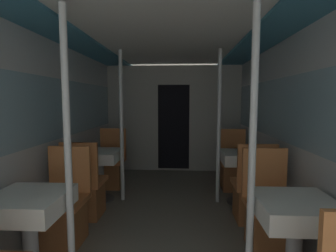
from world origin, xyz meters
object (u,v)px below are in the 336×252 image
object	(u,v)px
chair_left_near_1	(86,194)
chair_left_far_1	(111,169)
dining_table_right_1	(242,162)
support_pole_right_1	(219,127)
chair_left_far_0	(64,215)
dining_table_right_0	(296,217)
chair_right_far_1	(233,171)
dining_table_left_1	(100,160)
support_pole_left_1	(122,127)
chair_right_near_1	(252,197)
dining_table_left_0	(29,211)
support_pole_left_0	(68,150)
chair_right_far_0	(268,220)
support_pole_right_0	(252,152)

from	to	relation	value
chair_left_near_1	chair_left_far_1	xyz separation A→B (m)	(0.00, 1.16, 0.00)
dining_table_right_1	support_pole_right_1	world-z (taller)	support_pole_right_1
chair_left_far_0	dining_table_right_0	world-z (taller)	chair_left_far_0
chair_left_far_0	chair_right_far_1	world-z (taller)	same
chair_left_near_1	chair_left_far_1	world-z (taller)	same
dining_table_left_1	chair_right_far_1	distance (m)	2.14
chair_left_near_1	support_pole_left_1	distance (m)	1.03
chair_left_near_1	chair_right_near_1	size ratio (longest dim) A/B	1.00
support_pole_left_1	dining_table_right_1	world-z (taller)	support_pole_left_1
dining_table_left_1	dining_table_right_1	world-z (taller)	same
dining_table_right_0	support_pole_left_1	bearing A→B (deg)	134.08
chair_left_far_1	chair_right_near_1	distance (m)	2.35
dining_table_left_0	dining_table_right_0	distance (m)	2.04
chair_left_far_0	support_pole_left_0	xyz separation A→B (m)	(0.33, -0.58, 0.78)
chair_left_far_1	chair_left_far_0	bearing A→B (deg)	90.00
support_pole_left_1	chair_right_far_0	bearing A→B (deg)	-34.71
chair_right_far_0	support_pole_right_1	size ratio (longest dim) A/B	0.45
dining_table_left_0	support_pole_left_1	world-z (taller)	support_pole_left_1
support_pole_right_0	chair_right_near_1	distance (m)	1.45
chair_left_far_0	chair_right_near_1	bearing A→B (deg)	-163.53
chair_left_near_1	support_pole_right_0	bearing A→B (deg)	-34.71
support_pole_left_0	dining_table_right_1	distance (m)	2.50
dining_table_right_1	support_pole_right_1	distance (m)	0.59
dining_table_right_1	chair_right_far_1	distance (m)	0.65
chair_left_near_1	dining_table_left_1	bearing A→B (deg)	90.00
dining_table_right_1	chair_right_near_1	world-z (taller)	chair_right_near_1
dining_table_left_0	support_pole_left_0	xyz separation A→B (m)	(0.33, 0.00, 0.48)
support_pole_left_1	dining_table_right_1	size ratio (longest dim) A/B	2.96
support_pole_left_0	chair_left_near_1	distance (m)	1.45
dining_table_right_1	chair_right_near_1	xyz separation A→B (m)	(0.00, -0.58, -0.30)
chair_left_far_0	chair_left_near_1	bearing A→B (deg)	-90.00
chair_left_far_0	dining_table_right_0	xyz separation A→B (m)	(2.04, -0.58, 0.30)
chair_left_far_0	dining_table_right_1	bearing A→B (deg)	-149.87
chair_left_far_0	support_pole_left_0	world-z (taller)	support_pole_left_0
chair_left_far_0	dining_table_right_1	xyz separation A→B (m)	(2.04, 1.18, 0.30)
dining_table_left_1	chair_right_far_1	bearing A→B (deg)	15.90
chair_left_far_0	support_pole_right_0	size ratio (longest dim) A/B	0.45
support_pole_right_0	chair_right_near_1	world-z (taller)	support_pole_right_0
dining_table_right_1	chair_right_far_1	xyz separation A→B (m)	(0.00, 0.58, -0.30)
dining_table_left_0	chair_left_near_1	bearing A→B (deg)	90.00
chair_left_near_1	chair_right_far_1	world-z (taller)	same
chair_left_far_0	chair_left_near_1	distance (m)	0.60
support_pole_left_0	chair_right_far_1	world-z (taller)	support_pole_left_0
dining_table_left_1	chair_right_far_1	size ratio (longest dim) A/B	0.75
dining_table_right_1	chair_right_near_1	distance (m)	0.65
dining_table_left_1	chair_left_far_1	bearing A→B (deg)	90.00
chair_left_far_1	support_pole_right_0	distance (m)	3.00
dining_table_left_1	dining_table_right_0	xyz separation A→B (m)	(2.04, -1.76, 0.00)
support_pole_right_0	dining_table_right_1	world-z (taller)	support_pole_right_0
dining_table_left_0	dining_table_left_1	bearing A→B (deg)	90.00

